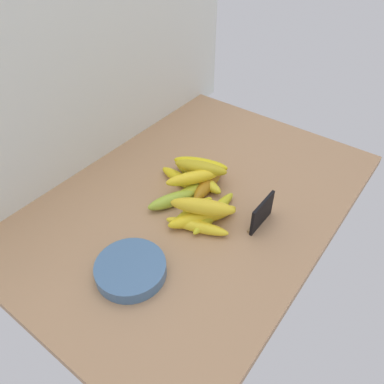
{
  "coord_description": "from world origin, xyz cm",
  "views": [
    {
      "loc": [
        -66.92,
        -48.77,
        78.9
      ],
      "look_at": [
        -2.66,
        -0.57,
        8.0
      ],
      "focal_mm": 35.39,
      "sensor_mm": 36.0,
      "label": 1
    }
  ],
  "objects_px": {
    "banana_1": "(181,179)",
    "banana_7": "(214,213)",
    "banana_9": "(201,168)",
    "banana_11": "(201,164)",
    "fruit_bowl": "(131,269)",
    "banana_10": "(203,207)",
    "chalkboard_sign": "(262,214)",
    "banana_4": "(194,190)",
    "banana_6": "(193,212)",
    "banana_8": "(208,182)",
    "banana_2": "(197,226)",
    "banana_5": "(172,200)",
    "banana_3": "(198,177)",
    "banana_0": "(203,217)",
    "banana_12": "(193,178)"
  },
  "relations": [
    {
      "from": "banana_8",
      "to": "banana_12",
      "type": "relative_size",
      "value": 1.08
    },
    {
      "from": "banana_10",
      "to": "fruit_bowl",
      "type": "bearing_deg",
      "value": 170.55
    },
    {
      "from": "chalkboard_sign",
      "to": "banana_2",
      "type": "xyz_separation_m",
      "value": [
        -0.13,
        0.12,
        -0.02
      ]
    },
    {
      "from": "banana_1",
      "to": "banana_4",
      "type": "bearing_deg",
      "value": -105.52
    },
    {
      "from": "fruit_bowl",
      "to": "banana_0",
      "type": "distance_m",
      "value": 0.25
    },
    {
      "from": "fruit_bowl",
      "to": "banana_3",
      "type": "distance_m",
      "value": 0.38
    },
    {
      "from": "banana_8",
      "to": "banana_4",
      "type": "bearing_deg",
      "value": 162.88
    },
    {
      "from": "fruit_bowl",
      "to": "banana_2",
      "type": "bearing_deg",
      "value": -11.68
    },
    {
      "from": "banana_5",
      "to": "banana_9",
      "type": "bearing_deg",
      "value": -4.49
    },
    {
      "from": "chalkboard_sign",
      "to": "banana_11",
      "type": "bearing_deg",
      "value": 77.48
    },
    {
      "from": "banana_1",
      "to": "banana_5",
      "type": "bearing_deg",
      "value": -157.08
    },
    {
      "from": "banana_4",
      "to": "banana_5",
      "type": "height_order",
      "value": "banana_5"
    },
    {
      "from": "chalkboard_sign",
      "to": "banana_3",
      "type": "xyz_separation_m",
      "value": [
        0.04,
        0.24,
        -0.02
      ]
    },
    {
      "from": "banana_3",
      "to": "banana_12",
      "type": "distance_m",
      "value": 0.06
    },
    {
      "from": "banana_4",
      "to": "banana_9",
      "type": "height_order",
      "value": "banana_9"
    },
    {
      "from": "banana_6",
      "to": "banana_7",
      "type": "distance_m",
      "value": 0.06
    },
    {
      "from": "banana_3",
      "to": "banana_11",
      "type": "distance_m",
      "value": 0.04
    },
    {
      "from": "banana_8",
      "to": "banana_7",
      "type": "bearing_deg",
      "value": -137.48
    },
    {
      "from": "banana_2",
      "to": "banana_3",
      "type": "xyz_separation_m",
      "value": [
        0.17,
        0.12,
        0.01
      ]
    },
    {
      "from": "banana_9",
      "to": "banana_11",
      "type": "distance_m",
      "value": 0.02
    },
    {
      "from": "banana_0",
      "to": "banana_4",
      "type": "relative_size",
      "value": 1.0
    },
    {
      "from": "chalkboard_sign",
      "to": "banana_9",
      "type": "xyz_separation_m",
      "value": [
        0.04,
        0.23,
        0.03
      ]
    },
    {
      "from": "banana_6",
      "to": "banana_11",
      "type": "bearing_deg",
      "value": 28.42
    },
    {
      "from": "banana_4",
      "to": "banana_9",
      "type": "xyz_separation_m",
      "value": [
        0.05,
        0.01,
        0.05
      ]
    },
    {
      "from": "banana_5",
      "to": "banana_8",
      "type": "xyz_separation_m",
      "value": [
        0.13,
        -0.04,
        0.0
      ]
    },
    {
      "from": "banana_2",
      "to": "banana_11",
      "type": "xyz_separation_m",
      "value": [
        0.18,
        0.12,
        0.05
      ]
    },
    {
      "from": "chalkboard_sign",
      "to": "fruit_bowl",
      "type": "distance_m",
      "value": 0.38
    },
    {
      "from": "fruit_bowl",
      "to": "banana_8",
      "type": "distance_m",
      "value": 0.38
    },
    {
      "from": "banana_10",
      "to": "banana_7",
      "type": "bearing_deg",
      "value": -14.92
    },
    {
      "from": "banana_4",
      "to": "banana_10",
      "type": "height_order",
      "value": "banana_10"
    },
    {
      "from": "banana_2",
      "to": "banana_1",
      "type": "bearing_deg",
      "value": 50.44
    },
    {
      "from": "banana_5",
      "to": "banana_9",
      "type": "height_order",
      "value": "banana_9"
    },
    {
      "from": "banana_0",
      "to": "banana_4",
      "type": "distance_m",
      "value": 0.12
    },
    {
      "from": "banana_2",
      "to": "banana_3",
      "type": "bearing_deg",
      "value": 35.79
    },
    {
      "from": "banana_5",
      "to": "banana_7",
      "type": "bearing_deg",
      "value": -75.75
    },
    {
      "from": "banana_1",
      "to": "banana_10",
      "type": "xyz_separation_m",
      "value": [
        -0.1,
        -0.15,
        0.05
      ]
    },
    {
      "from": "banana_2",
      "to": "banana_12",
      "type": "xyz_separation_m",
      "value": [
        0.12,
        0.1,
        0.04
      ]
    },
    {
      "from": "fruit_bowl",
      "to": "banana_10",
      "type": "bearing_deg",
      "value": -9.45
    },
    {
      "from": "banana_0",
      "to": "banana_9",
      "type": "bearing_deg",
      "value": 37.94
    },
    {
      "from": "banana_4",
      "to": "banana_11",
      "type": "bearing_deg",
      "value": 19.89
    },
    {
      "from": "banana_1",
      "to": "banana_7",
      "type": "bearing_deg",
      "value": -109.61
    },
    {
      "from": "banana_6",
      "to": "banana_11",
      "type": "relative_size",
      "value": 0.94
    },
    {
      "from": "banana_0",
      "to": "banana_5",
      "type": "relative_size",
      "value": 1.33
    },
    {
      "from": "banana_6",
      "to": "banana_8",
      "type": "xyz_separation_m",
      "value": [
        0.13,
        0.04,
        0.0
      ]
    },
    {
      "from": "banana_10",
      "to": "banana_2",
      "type": "bearing_deg",
      "value": -173.44
    },
    {
      "from": "banana_11",
      "to": "banana_9",
      "type": "bearing_deg",
      "value": -142.33
    },
    {
      "from": "banana_1",
      "to": "banana_7",
      "type": "height_order",
      "value": "banana_1"
    },
    {
      "from": "banana_8",
      "to": "banana_9",
      "type": "relative_size",
      "value": 1.11
    },
    {
      "from": "banana_5",
      "to": "banana_6",
      "type": "relative_size",
      "value": 0.96
    },
    {
      "from": "banana_5",
      "to": "banana_1",
      "type": "bearing_deg",
      "value": 22.92
    }
  ]
}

